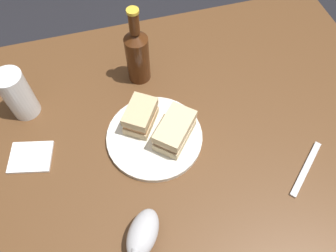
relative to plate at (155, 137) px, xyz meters
The scene contains 14 objects.
ground_plane 0.74m from the plate, 14.74° to the left, with size 6.00×6.00×0.00m, color black.
dining_table 0.38m from the plate, 14.74° to the left, with size 1.29×0.91×0.73m, color brown.
plate is the anchor object (origin of this frame).
sandwich_half_left 0.07m from the plate, 20.52° to the right, with size 0.14×0.14×0.07m.
sandwich_half_right 0.07m from the plate, 117.00° to the left, with size 0.11×0.12×0.07m.
potato_wedge_front 0.08m from the plate, 35.84° to the left, with size 0.05×0.02×0.02m, color #B77F33.
potato_wedge_middle 0.07m from the plate, 29.25° to the left, with size 0.05×0.02×0.02m, color gold.
potato_wedge_back 0.09m from the plate, 16.81° to the left, with size 0.04×0.02×0.02m, color #AD702D.
potato_wedge_left_edge 0.06m from the plate, 14.00° to the left, with size 0.04×0.02×0.02m, color #B77F33.
pint_glass 0.39m from the plate, 150.32° to the left, with size 0.08×0.08×0.15m.
gravy_boat 0.27m from the plate, 109.62° to the right, with size 0.12×0.13×0.07m.
cider_bottle 0.25m from the plate, 87.41° to the left, with size 0.07×0.07×0.25m.
napkin 0.33m from the plate, behind, with size 0.11×0.09×0.01m, color white.
fork 0.41m from the plate, 28.59° to the right, with size 0.18×0.02×0.01m, color silver.
Camera 1 is at (-0.17, -0.46, 1.52)m, focal length 35.18 mm.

